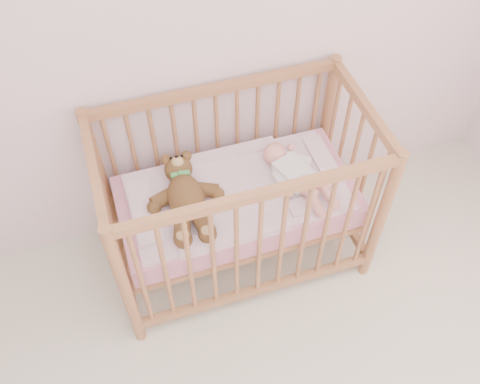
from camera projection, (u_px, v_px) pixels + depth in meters
name	position (u px, v px, depth m)	size (l,w,h in m)	color
wall_back	(161.00, 22.00, 2.32)	(4.00, 0.02, 2.70)	silver
crib	(237.00, 199.00, 2.79)	(1.36, 0.76, 1.00)	#B57F4D
mattress	(237.00, 201.00, 2.80)	(1.22, 0.62, 0.13)	pink
blanket	(237.00, 192.00, 2.74)	(1.10, 0.58, 0.06)	#F3A7C5
baby	(294.00, 172.00, 2.73)	(0.26, 0.54, 0.13)	white
teddy_bear	(186.00, 197.00, 2.61)	(0.40, 0.57, 0.16)	brown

